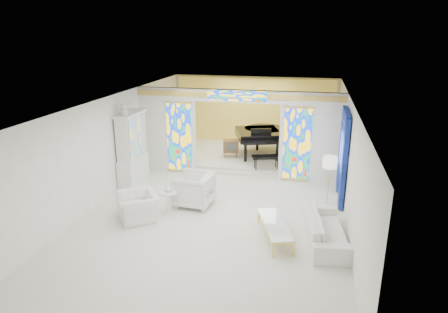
% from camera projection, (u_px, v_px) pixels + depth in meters
% --- Properties ---
extents(floor, '(12.00, 12.00, 0.00)m').
position_uv_depth(floor, '(224.00, 198.00, 12.14)').
color(floor, silver).
rests_on(floor, ground).
extents(ceiling, '(7.00, 12.00, 0.02)m').
position_uv_depth(ceiling, '(224.00, 100.00, 11.23)').
color(ceiling, silver).
rests_on(ceiling, wall_back).
extents(wall_back, '(7.00, 0.02, 3.00)m').
position_uv_depth(wall_back, '(255.00, 112.00, 17.26)').
color(wall_back, white).
rests_on(wall_back, floor).
extents(wall_front, '(7.00, 0.02, 3.00)m').
position_uv_depth(wall_front, '(138.00, 261.00, 6.10)').
color(wall_front, white).
rests_on(wall_front, floor).
extents(wall_left, '(0.02, 12.00, 3.00)m').
position_uv_depth(wall_left, '(115.00, 144.00, 12.41)').
color(wall_left, white).
rests_on(wall_left, floor).
extents(wall_right, '(0.02, 12.00, 3.00)m').
position_uv_depth(wall_right, '(348.00, 159.00, 10.95)').
color(wall_right, white).
rests_on(wall_right, floor).
extents(partition_wall, '(7.00, 0.22, 3.00)m').
position_uv_depth(partition_wall, '(237.00, 130.00, 13.49)').
color(partition_wall, white).
rests_on(partition_wall, floor).
extents(stained_glass_left, '(0.90, 0.04, 2.40)m').
position_uv_depth(stained_glass_left, '(179.00, 137.00, 13.92)').
color(stained_glass_left, gold).
rests_on(stained_glass_left, partition_wall).
extents(stained_glass_right, '(0.90, 0.04, 2.40)m').
position_uv_depth(stained_glass_right, '(297.00, 144.00, 13.07)').
color(stained_glass_right, gold).
rests_on(stained_glass_right, partition_wall).
extents(stained_glass_transom, '(2.00, 0.04, 0.34)m').
position_uv_depth(stained_glass_transom, '(237.00, 96.00, 13.04)').
color(stained_glass_transom, gold).
rests_on(stained_glass_transom, partition_wall).
extents(alcove_platform, '(6.80, 3.80, 0.18)m').
position_uv_depth(alcove_platform, '(247.00, 155.00, 15.92)').
color(alcove_platform, silver).
rests_on(alcove_platform, floor).
extents(gold_curtain_back, '(6.70, 0.10, 2.90)m').
position_uv_depth(gold_curtain_back, '(254.00, 112.00, 17.15)').
color(gold_curtain_back, '#DEC14D').
rests_on(gold_curtain_back, wall_back).
extents(chandelier, '(0.48, 0.48, 0.30)m').
position_uv_depth(chandelier, '(253.00, 94.00, 15.04)').
color(chandelier, '#DDBA4D').
rests_on(chandelier, ceiling).
extents(blue_drapes, '(0.14, 1.85, 2.65)m').
position_uv_depth(blue_drapes, '(343.00, 149.00, 11.59)').
color(blue_drapes, navy).
rests_on(blue_drapes, wall_right).
extents(china_cabinet, '(0.56, 1.46, 2.72)m').
position_uv_depth(china_cabinet, '(132.00, 149.00, 13.01)').
color(china_cabinet, silver).
rests_on(china_cabinet, floor).
extents(armchair_left, '(1.41, 1.44, 0.71)m').
position_uv_depth(armchair_left, '(138.00, 206.00, 10.72)').
color(armchair_left, white).
rests_on(armchair_left, floor).
extents(armchair_right, '(1.13, 1.10, 0.96)m').
position_uv_depth(armchair_right, '(194.00, 189.00, 11.52)').
color(armchair_right, white).
rests_on(armchair_right, floor).
extents(sofa, '(1.20, 2.38, 0.66)m').
position_uv_depth(sofa, '(326.00, 229.00, 9.55)').
color(sofa, white).
rests_on(sofa, floor).
extents(side_table, '(0.63, 0.63, 0.64)m').
position_uv_depth(side_table, '(169.00, 199.00, 11.03)').
color(side_table, silver).
rests_on(side_table, floor).
extents(vase, '(0.20, 0.20, 0.19)m').
position_uv_depth(vase, '(168.00, 188.00, 10.93)').
color(vase, white).
rests_on(vase, side_table).
extents(coffee_table, '(1.11, 1.89, 0.40)m').
position_uv_depth(coffee_table, '(275.00, 225.00, 9.68)').
color(coffee_table, silver).
rests_on(coffee_table, floor).
extents(floor_lamp, '(0.40, 0.40, 1.62)m').
position_uv_depth(floor_lamp, '(330.00, 165.00, 10.83)').
color(floor_lamp, '#DDBA4D').
rests_on(floor_lamp, floor).
extents(grand_piano, '(2.22, 3.37, 1.21)m').
position_uv_depth(grand_piano, '(261.00, 134.00, 15.56)').
color(grand_piano, black).
rests_on(grand_piano, alcove_platform).
extents(tv_console, '(0.65, 0.52, 0.67)m').
position_uv_depth(tv_console, '(231.00, 146.00, 15.32)').
color(tv_console, brown).
rests_on(tv_console, alcove_platform).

